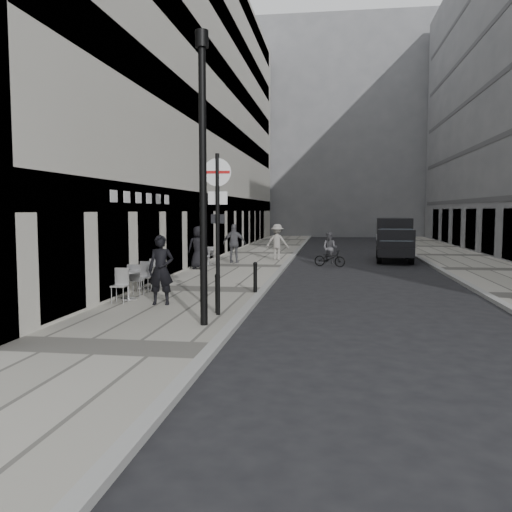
{
  "coord_description": "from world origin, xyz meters",
  "views": [
    {
      "loc": [
        2.25,
        -6.88,
        2.69
      ],
      "look_at": [
        0.1,
        8.27,
        1.4
      ],
      "focal_mm": 38.0,
      "sensor_mm": 36.0,
      "label": 1
    }
  ],
  "objects": [
    {
      "name": "sidewalk",
      "position": [
        -2.0,
        18.0,
        0.06
      ],
      "size": [
        4.0,
        60.0,
        0.12
      ],
      "primitive_type": "cube",
      "color": "#9D998E",
      "rests_on": "ground"
    },
    {
      "name": "cafe_table_near",
      "position": [
        -3.6,
        9.98,
        0.6
      ],
      "size": [
        0.74,
        1.67,
        0.95
      ],
      "color": "silver",
      "rests_on": "sidewalk"
    },
    {
      "name": "bollard_far",
      "position": [
        -0.6,
        6.3,
        0.58
      ],
      "size": [
        0.12,
        0.12,
        0.93
      ],
      "primitive_type": "cylinder",
      "color": "black",
      "rests_on": "sidewalk"
    },
    {
      "name": "sign_post",
      "position": [
        -0.54,
        6.07,
        2.64
      ],
      "size": [
        0.68,
        0.11,
        3.94
      ],
      "rotation": [
        0.0,
        0.0,
        0.04
      ],
      "color": "black",
      "rests_on": "sidewalk"
    },
    {
      "name": "far_sidewalk",
      "position": [
        9.0,
        18.0,
        0.06
      ],
      "size": [
        4.0,
        60.0,
        0.12
      ],
      "primitive_type": "cube",
      "color": "#9D998E",
      "rests_on": "ground"
    },
    {
      "name": "pedestrian_b",
      "position": [
        -0.6,
        20.99,
        1.05
      ],
      "size": [
        1.3,
        0.88,
        1.86
      ],
      "primitive_type": "imported",
      "rotation": [
        0.0,
        0.0,
        2.98
      ],
      "color": "gray",
      "rests_on": "sidewalk"
    },
    {
      "name": "cyclist",
      "position": [
        2.11,
        19.14,
        0.65
      ],
      "size": [
        1.62,
        1.0,
        1.65
      ],
      "rotation": [
        0.0,
        0.0,
        -0.33
      ],
      "color": "black",
      "rests_on": "ground"
    },
    {
      "name": "lamppost",
      "position": [
        -0.6,
        4.86,
        3.7
      ],
      "size": [
        0.29,
        0.29,
        6.44
      ],
      "color": "black",
      "rests_on": "sidewalk"
    },
    {
      "name": "pedestrian_c",
      "position": [
        -3.6,
        16.23,
        1.07
      ],
      "size": [
        1.09,
        0.92,
        1.89
      ],
      "primitive_type": "imported",
      "rotation": [
        0.0,
        0.0,
        3.54
      ],
      "color": "black",
      "rests_on": "sidewalk"
    },
    {
      "name": "panel_van",
      "position": [
        5.49,
        22.62,
        1.28
      ],
      "size": [
        2.11,
        4.95,
        2.28
      ],
      "rotation": [
        0.0,
        0.0,
        -0.07
      ],
      "color": "black",
      "rests_on": "ground"
    },
    {
      "name": "building_left",
      "position": [
        -6.0,
        24.5,
        9.0
      ],
      "size": [
        4.0,
        45.0,
        18.0
      ],
      "primitive_type": "cube",
      "color": "beige",
      "rests_on": "ground"
    },
    {
      "name": "bollard_near",
      "position": [
        -0.15,
        9.82,
        0.57
      ],
      "size": [
        0.12,
        0.12,
        0.89
      ],
      "primitive_type": "cylinder",
      "color": "black",
      "rests_on": "sidewalk"
    },
    {
      "name": "building_far",
      "position": [
        1.5,
        56.0,
        11.0
      ],
      "size": [
        24.0,
        16.0,
        22.0
      ],
      "primitive_type": "cube",
      "color": "gray",
      "rests_on": "ground"
    },
    {
      "name": "cafe_table_mid",
      "position": [
        -3.6,
        7.98,
        0.61
      ],
      "size": [
        0.75,
        1.68,
        0.96
      ],
      "color": "silver",
      "rests_on": "sidewalk"
    },
    {
      "name": "cafe_table_far",
      "position": [
        -3.6,
        18.13,
        0.54
      ],
      "size": [
        0.64,
        1.45,
        0.83
      ],
      "color": "silver",
      "rests_on": "sidewalk"
    },
    {
      "name": "ground",
      "position": [
        0.0,
        0.0,
        0.0
      ],
      "size": [
        120.0,
        120.0,
        0.0
      ],
      "primitive_type": "plane",
      "color": "black",
      "rests_on": "ground"
    },
    {
      "name": "pedestrian_a",
      "position": [
        -2.53,
        19.16,
        1.08
      ],
      "size": [
        1.14,
        0.51,
        1.92
      ],
      "primitive_type": "imported",
      "rotation": [
        0.0,
        0.0,
        3.18
      ],
      "color": "#58585D",
      "rests_on": "sidewalk"
    },
    {
      "name": "walking_man",
      "position": [
        -2.38,
        7.28,
        1.07
      ],
      "size": [
        0.74,
        0.53,
        1.91
      ],
      "primitive_type": "imported",
      "rotation": [
        0.0,
        0.0,
        0.11
      ],
      "color": "black",
      "rests_on": "sidewalk"
    }
  ]
}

